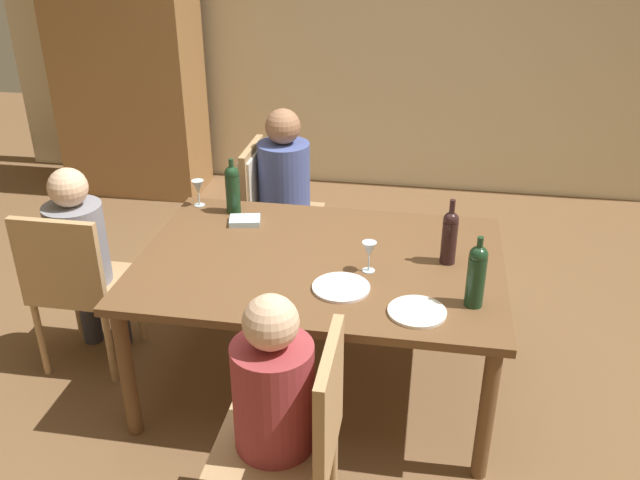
# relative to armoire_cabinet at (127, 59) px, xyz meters

# --- Properties ---
(ground_plane) EXTENTS (10.00, 10.00, 0.00)m
(ground_plane) POSITION_rel_armoire_cabinet_xyz_m (1.97, -2.35, -1.10)
(ground_plane) COLOR brown
(rear_room_partition) EXTENTS (6.40, 0.12, 2.70)m
(rear_room_partition) POSITION_rel_armoire_cabinet_xyz_m (1.97, 0.45, 0.25)
(rear_room_partition) COLOR beige
(rear_room_partition) RESTS_ON ground_plane
(armoire_cabinet) EXTENTS (1.18, 0.62, 2.18)m
(armoire_cabinet) POSITION_rel_armoire_cabinet_xyz_m (0.00, 0.00, 0.00)
(armoire_cabinet) COLOR olive
(armoire_cabinet) RESTS_ON ground_plane
(dining_table) EXTENTS (1.74, 1.20, 0.72)m
(dining_table) POSITION_rel_armoire_cabinet_xyz_m (1.97, -2.35, -0.44)
(dining_table) COLOR brown
(dining_table) RESTS_ON ground_plane
(chair_far_left) EXTENTS (0.46, 0.44, 0.92)m
(chair_far_left) POSITION_rel_armoire_cabinet_xyz_m (1.45, -1.37, -0.50)
(chair_far_left) COLOR tan
(chair_far_left) RESTS_ON ground_plane
(chair_left_end) EXTENTS (0.44, 0.44, 0.92)m
(chair_left_end) POSITION_rel_armoire_cabinet_xyz_m (0.72, -2.44, -0.56)
(chair_left_end) COLOR tan
(chair_left_end) RESTS_ON ground_plane
(chair_near) EXTENTS (0.44, 0.44, 0.92)m
(chair_near) POSITION_rel_armoire_cabinet_xyz_m (2.05, -3.33, -0.56)
(chair_near) COLOR tan
(chair_near) RESTS_ON ground_plane
(person_woman_host) EXTENTS (0.36, 0.32, 1.16)m
(person_woman_host) POSITION_rel_armoire_cabinet_xyz_m (1.60, -1.37, -0.43)
(person_woman_host) COLOR #33333D
(person_woman_host) RESTS_ON ground_plane
(person_man_bearded) EXTENTS (0.29, 0.34, 1.10)m
(person_man_bearded) POSITION_rel_armoire_cabinet_xyz_m (0.72, -2.32, -0.46)
(person_man_bearded) COLOR #33333D
(person_man_bearded) RESTS_ON ground_plane
(person_man_guest) EXTENTS (0.34, 0.29, 1.11)m
(person_man_guest) POSITION_rel_armoire_cabinet_xyz_m (1.94, -3.33, -0.46)
(person_man_guest) COLOR #33333D
(person_man_guest) RESTS_ON ground_plane
(wine_bottle_tall_green) EXTENTS (0.07, 0.07, 0.32)m
(wine_bottle_tall_green) POSITION_rel_armoire_cabinet_xyz_m (2.57, -2.28, -0.23)
(wine_bottle_tall_green) COLOR black
(wine_bottle_tall_green) RESTS_ON dining_table
(wine_bottle_dark_red) EXTENTS (0.08, 0.08, 0.31)m
(wine_bottle_dark_red) POSITION_rel_armoire_cabinet_xyz_m (1.41, -1.90, -0.23)
(wine_bottle_dark_red) COLOR #19381E
(wine_bottle_dark_red) RESTS_ON dining_table
(wine_bottle_short_olive) EXTENTS (0.08, 0.08, 0.32)m
(wine_bottle_short_olive) POSITION_rel_armoire_cabinet_xyz_m (2.68, -2.64, -0.22)
(wine_bottle_short_olive) COLOR #19381E
(wine_bottle_short_olive) RESTS_ON dining_table
(wine_glass_near_left) EXTENTS (0.07, 0.07, 0.15)m
(wine_glass_near_left) POSITION_rel_armoire_cabinet_xyz_m (2.21, -2.43, -0.27)
(wine_glass_near_left) COLOR silver
(wine_glass_near_left) RESTS_ON dining_table
(wine_glass_centre) EXTENTS (0.07, 0.07, 0.15)m
(wine_glass_centre) POSITION_rel_armoire_cabinet_xyz_m (1.20, -1.85, -0.27)
(wine_glass_centre) COLOR silver
(wine_glass_centre) RESTS_ON dining_table
(dinner_plate_host) EXTENTS (0.26, 0.26, 0.01)m
(dinner_plate_host) POSITION_rel_armoire_cabinet_xyz_m (2.11, -2.61, -0.37)
(dinner_plate_host) COLOR white
(dinner_plate_host) RESTS_ON dining_table
(dinner_plate_guest_left) EXTENTS (0.25, 0.25, 0.01)m
(dinner_plate_guest_left) POSITION_rel_armoire_cabinet_xyz_m (2.45, -2.75, -0.37)
(dinner_plate_guest_left) COLOR white
(dinner_plate_guest_left) RESTS_ON dining_table
(folded_napkin) EXTENTS (0.18, 0.15, 0.03)m
(folded_napkin) POSITION_rel_armoire_cabinet_xyz_m (1.51, -2.03, -0.36)
(folded_napkin) COLOR #ADC6D6
(folded_napkin) RESTS_ON dining_table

